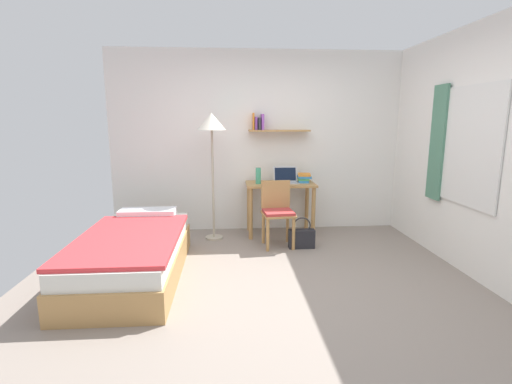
# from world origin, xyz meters

# --- Properties ---
(ground_plane) EXTENTS (5.28, 5.28, 0.00)m
(ground_plane) POSITION_xyz_m (0.00, 0.00, 0.00)
(ground_plane) COLOR gray
(wall_back) EXTENTS (4.40, 0.27, 2.60)m
(wall_back) POSITION_xyz_m (0.00, 2.02, 1.30)
(wall_back) COLOR white
(wall_back) RESTS_ON ground_plane
(wall_right) EXTENTS (0.10, 4.40, 2.60)m
(wall_right) POSITION_xyz_m (2.02, 0.03, 1.30)
(wall_right) COLOR white
(wall_right) RESTS_ON ground_plane
(bed) EXTENTS (0.98, 1.99, 0.54)m
(bed) POSITION_xyz_m (-1.51, 0.33, 0.24)
(bed) COLOR #B2844C
(bed) RESTS_ON ground_plane
(desk) EXTENTS (0.96, 0.53, 0.75)m
(desk) POSITION_xyz_m (0.21, 1.70, 0.59)
(desk) COLOR #B2844C
(desk) RESTS_ON ground_plane
(desk_chair) EXTENTS (0.43, 0.42, 0.84)m
(desk_chair) POSITION_xyz_m (0.11, 1.21, 0.47)
(desk_chair) COLOR #B2844C
(desk_chair) RESTS_ON ground_plane
(standing_lamp) EXTENTS (0.37, 0.37, 1.71)m
(standing_lamp) POSITION_xyz_m (-0.73, 1.55, 1.50)
(standing_lamp) COLOR #B2A893
(standing_lamp) RESTS_ON ground_plane
(laptop) EXTENTS (0.34, 0.24, 0.23)m
(laptop) POSITION_xyz_m (0.29, 1.72, 0.80)
(laptop) COLOR #B7BABF
(laptop) RESTS_ON desk
(water_bottle) EXTENTS (0.07, 0.07, 0.22)m
(water_bottle) POSITION_xyz_m (-0.10, 1.66, 0.86)
(water_bottle) COLOR #42A87F
(water_bottle) RESTS_ON desk
(book_stack) EXTENTS (0.20, 0.25, 0.12)m
(book_stack) POSITION_xyz_m (0.56, 1.75, 0.81)
(book_stack) COLOR #3384C6
(book_stack) RESTS_ON desk
(handbag) EXTENTS (0.33, 0.11, 0.41)m
(handbag) POSITION_xyz_m (0.41, 1.07, 0.14)
(handbag) COLOR #232328
(handbag) RESTS_ON ground_plane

